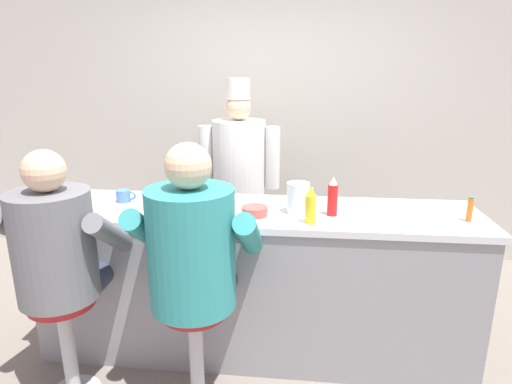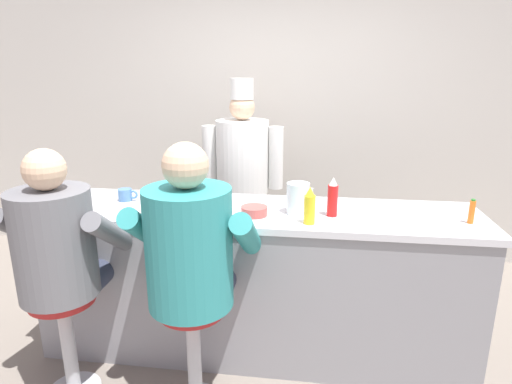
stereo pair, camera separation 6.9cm
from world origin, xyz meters
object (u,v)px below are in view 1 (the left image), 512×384
(cook_in_whites_near, at_px, (239,174))
(diner_seated_grey, at_px, (59,252))
(breakfast_plate, at_px, (186,204))
(hot_sauce_bottle_orange, at_px, (470,210))
(diner_seated_teal, at_px, (194,254))
(ketchup_bottle_red, at_px, (333,197))
(coffee_mug_blue, at_px, (124,196))
(cereal_bowl, at_px, (255,211))
(mustard_bottle_yellow, at_px, (311,206))
(water_pitcher_clear, at_px, (298,198))

(cook_in_whites_near, bearing_deg, diner_seated_grey, -116.11)
(breakfast_plate, bearing_deg, hot_sauce_bottle_orange, -3.87)
(diner_seated_teal, xyz_separation_m, cook_in_whites_near, (0.01, 1.50, 0.06))
(ketchup_bottle_red, bearing_deg, coffee_mug_blue, 174.44)
(diner_seated_teal, bearing_deg, coffee_mug_blue, 135.38)
(hot_sauce_bottle_orange, distance_m, coffee_mug_blue, 2.09)
(cereal_bowl, height_order, diner_seated_teal, diner_seated_teal)
(cook_in_whites_near, bearing_deg, coffee_mug_blue, -124.91)
(mustard_bottle_yellow, height_order, diner_seated_teal, diner_seated_teal)
(mustard_bottle_yellow, relative_size, cereal_bowl, 1.36)
(coffee_mug_blue, bearing_deg, breakfast_plate, -5.86)
(water_pitcher_clear, bearing_deg, coffee_mug_blue, 174.29)
(diner_seated_grey, bearing_deg, water_pitcher_clear, 21.74)
(mustard_bottle_yellow, height_order, cook_in_whites_near, cook_in_whites_near)
(cook_in_whites_near, bearing_deg, hot_sauce_bottle_orange, -35.75)
(mustard_bottle_yellow, relative_size, cook_in_whites_near, 0.12)
(breakfast_plate, height_order, coffee_mug_blue, coffee_mug_blue)
(ketchup_bottle_red, relative_size, diner_seated_teal, 0.16)
(water_pitcher_clear, xyz_separation_m, diner_seated_grey, (-1.24, -0.49, -0.18))
(water_pitcher_clear, xyz_separation_m, diner_seated_teal, (-0.51, -0.49, -0.16))
(mustard_bottle_yellow, bearing_deg, ketchup_bottle_red, 49.53)
(mustard_bottle_yellow, xyz_separation_m, cook_in_whites_near, (-0.57, 1.18, -0.11))
(ketchup_bottle_red, relative_size, diner_seated_grey, 0.16)
(mustard_bottle_yellow, bearing_deg, diner_seated_teal, -151.20)
(diner_seated_teal, bearing_deg, breakfast_plate, 108.78)
(water_pitcher_clear, bearing_deg, diner_seated_grey, -158.26)
(coffee_mug_blue, xyz_separation_m, diner_seated_teal, (0.61, -0.60, -0.11))
(cook_in_whites_near, bearing_deg, diner_seated_teal, -90.55)
(hot_sauce_bottle_orange, distance_m, water_pitcher_clear, 0.96)
(hot_sauce_bottle_orange, xyz_separation_m, diner_seated_grey, (-2.20, -0.45, -0.16))
(breakfast_plate, relative_size, diner_seated_teal, 0.16)
(hot_sauce_bottle_orange, height_order, cereal_bowl, hot_sauce_bottle_orange)
(mustard_bottle_yellow, bearing_deg, water_pitcher_clear, 112.62)
(cereal_bowl, distance_m, coffee_mug_blue, 0.89)
(water_pitcher_clear, bearing_deg, diner_seated_teal, -136.38)
(cereal_bowl, bearing_deg, water_pitcher_clear, 15.16)
(cereal_bowl, bearing_deg, ketchup_bottle_red, 6.53)
(mustard_bottle_yellow, relative_size, diner_seated_grey, 0.15)
(breakfast_plate, relative_size, cook_in_whites_near, 0.13)
(diner_seated_grey, xyz_separation_m, diner_seated_teal, (0.72, 0.00, 0.02))
(water_pitcher_clear, distance_m, diner_seated_grey, 1.34)
(coffee_mug_blue, height_order, cook_in_whites_near, cook_in_whites_near)
(mustard_bottle_yellow, relative_size, coffee_mug_blue, 1.60)
(mustard_bottle_yellow, distance_m, coffee_mug_blue, 1.23)
(ketchup_bottle_red, bearing_deg, diner_seated_grey, -161.65)
(ketchup_bottle_red, bearing_deg, cereal_bowl, -173.47)
(ketchup_bottle_red, height_order, cereal_bowl, ketchup_bottle_red)
(coffee_mug_blue, distance_m, diner_seated_grey, 0.63)
(mustard_bottle_yellow, relative_size, water_pitcher_clear, 1.13)
(ketchup_bottle_red, height_order, breakfast_plate, ketchup_bottle_red)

